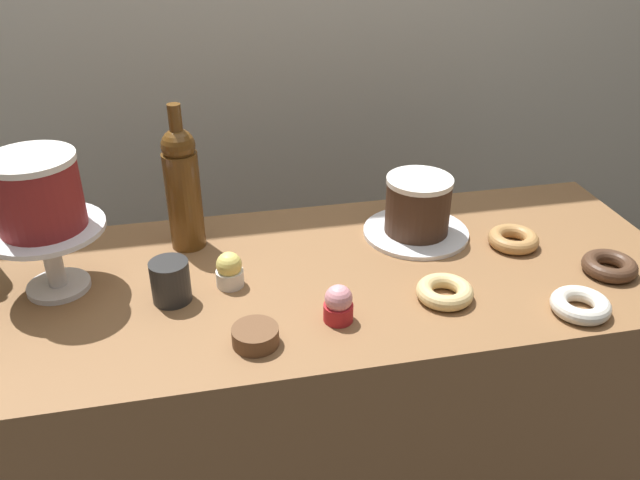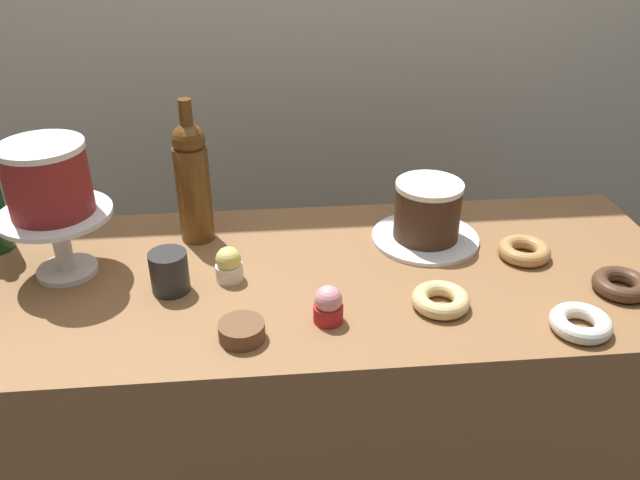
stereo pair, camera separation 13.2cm
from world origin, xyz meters
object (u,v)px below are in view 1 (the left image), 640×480
donut_chocolate (609,266)px  donut_glazed (445,292)px  cupcake_strawberry (340,304)px  donut_maple (513,239)px  donut_sugar (580,305)px  cupcake_lemon (229,270)px  cookie_stack (255,336)px  coffee_cup_ceramic (170,281)px  cake_stand_pedestal (50,247)px  white_layer_cake (37,192)px  chocolate_round_cake (418,205)px  wine_bottle_amber (183,186)px

donut_chocolate → donut_glazed: bearing=-177.0°
cupcake_strawberry → donut_maple: 0.48m
donut_maple → donut_glazed: same height
donut_glazed → donut_sugar: same height
donut_sugar → cupcake_lemon: bearing=160.2°
cookie_stack → coffee_cup_ceramic: size_ratio=0.99×
cupcake_lemon → cake_stand_pedestal: bearing=170.2°
cupcake_strawberry → cupcake_lemon: bearing=140.0°
cake_stand_pedestal → donut_glazed: 0.77m
donut_chocolate → donut_glazed: size_ratio=1.00×
cake_stand_pedestal → donut_maple: bearing=-1.7°
white_layer_cake → cupcake_strawberry: bearing=-22.4°
coffee_cup_ceramic → donut_sugar: bearing=-15.0°
donut_chocolate → donut_glazed: same height
donut_maple → cookie_stack: size_ratio=1.33×
donut_sugar → cookie_stack: 0.62m
cupcake_lemon → donut_glazed: (0.41, -0.14, -0.02)m
cake_stand_pedestal → coffee_cup_ceramic: size_ratio=2.64×
cupcake_lemon → donut_chocolate: 0.79m
cookie_stack → chocolate_round_cake: bearing=38.1°
white_layer_cake → cupcake_lemon: bearing=-9.8°
cookie_stack → donut_maple: bearing=20.6°
cookie_stack → cupcake_lemon: bearing=97.8°
white_layer_cake → chocolate_round_cake: white_layer_cake is taller
cake_stand_pedestal → cupcake_strawberry: size_ratio=3.02×
donut_sugar → cupcake_strawberry: bearing=171.1°
white_layer_cake → cookie_stack: 0.49m
cupcake_lemon → donut_chocolate: (0.78, -0.12, -0.02)m
coffee_cup_ceramic → cake_stand_pedestal: bearing=158.8°
cupcake_lemon → donut_maple: bearing=2.7°
white_layer_cake → coffee_cup_ceramic: 0.29m
wine_bottle_amber → cookie_stack: 0.41m
donut_glazed → donut_chocolate: bearing=3.0°
donut_chocolate → donut_sugar: (-0.14, -0.11, 0.00)m
cupcake_strawberry → donut_sugar: size_ratio=0.66×
cake_stand_pedestal → cookie_stack: (0.37, -0.26, -0.08)m
cupcake_strawberry → cupcake_lemon: size_ratio=1.00×
donut_glazed → cupcake_strawberry: bearing=-173.5°
cake_stand_pedestal → cookie_stack: cake_stand_pedestal is taller
donut_glazed → cookie_stack: 0.38m
chocolate_round_cake → coffee_cup_ceramic: 0.58m
white_layer_cake → donut_chocolate: size_ratio=1.46×
donut_sugar → coffee_cup_ceramic: (-0.76, 0.20, 0.03)m
chocolate_round_cake → donut_glazed: size_ratio=1.33×
cupcake_lemon → donut_sugar: cupcake_lemon is taller
chocolate_round_cake → cake_stand_pedestal: bearing=-175.1°
donut_chocolate → cookie_stack: bearing=-173.8°
cupcake_lemon → donut_glazed: size_ratio=0.66×
chocolate_round_cake → donut_glazed: chocolate_round_cake is taller
cupcake_strawberry → donut_glazed: cupcake_strawberry is taller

